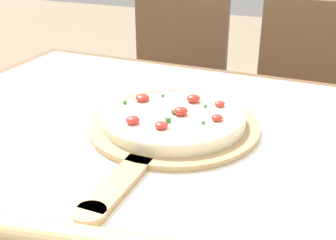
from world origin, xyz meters
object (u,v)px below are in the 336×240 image
Objects in this scene: pizza_peel at (170,129)px; chair_left at (173,91)px; chair_right at (305,111)px; pizza at (174,116)px.

pizza_peel is 0.58× the size of chair_left.
chair_right is (0.21, 0.77, -0.24)m from pizza_peel.
pizza is at bearing -109.10° from chair_right.
pizza is 0.81m from chair_right.
pizza_peel is at bearing -69.71° from chair_left.
pizza is at bearing -69.20° from chair_left.
pizza is at bearing 90.28° from pizza_peel.
chair_right is (0.51, -0.00, 0.00)m from chair_left.
pizza_peel is 1.78× the size of pizza.
chair_right is at bearing -1.49° from chair_left.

